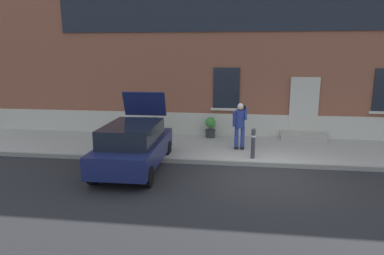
{
  "coord_description": "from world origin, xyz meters",
  "views": [
    {
      "loc": [
        -0.77,
        -10.1,
        3.64
      ],
      "look_at": [
        -2.34,
        1.6,
        1.1
      ],
      "focal_mm": 32.44,
      "sensor_mm": 36.0,
      "label": 1
    }
  ],
  "objects_px": {
    "person_on_phone": "(240,123)",
    "planter_cream": "(156,126)",
    "planter_charcoal": "(211,127)",
    "bollard_near_person": "(253,142)",
    "hatchback_car_navy": "(134,145)"
  },
  "relations": [
    {
      "from": "person_on_phone",
      "to": "planter_cream",
      "type": "xyz_separation_m",
      "value": [
        -3.53,
        1.66,
        -0.54
      ]
    },
    {
      "from": "planter_charcoal",
      "to": "person_on_phone",
      "type": "bearing_deg",
      "value": -55.7
    },
    {
      "from": "bollard_near_person",
      "to": "planter_cream",
      "type": "distance_m",
      "value": 4.8
    },
    {
      "from": "person_on_phone",
      "to": "planter_charcoal",
      "type": "bearing_deg",
      "value": 133.61
    },
    {
      "from": "hatchback_car_navy",
      "to": "bollard_near_person",
      "type": "distance_m",
      "value": 3.96
    },
    {
      "from": "hatchback_car_navy",
      "to": "bollard_near_person",
      "type": "xyz_separation_m",
      "value": [
        3.76,
        1.23,
        -0.09
      ]
    },
    {
      "from": "hatchback_car_navy",
      "to": "bollard_near_person",
      "type": "bearing_deg",
      "value": 18.15
    },
    {
      "from": "planter_cream",
      "to": "hatchback_car_navy",
      "type": "bearing_deg",
      "value": -86.85
    },
    {
      "from": "person_on_phone",
      "to": "planter_charcoal",
      "type": "xyz_separation_m",
      "value": [
        -1.2,
        1.77,
        -0.54
      ]
    },
    {
      "from": "hatchback_car_navy",
      "to": "planter_charcoal",
      "type": "height_order",
      "value": "hatchback_car_navy"
    },
    {
      "from": "planter_charcoal",
      "to": "planter_cream",
      "type": "bearing_deg",
      "value": -177.27
    },
    {
      "from": "planter_charcoal",
      "to": "bollard_near_person",
      "type": "bearing_deg",
      "value": -59.23
    },
    {
      "from": "person_on_phone",
      "to": "hatchback_car_navy",
      "type": "bearing_deg",
      "value": -136.44
    },
    {
      "from": "bollard_near_person",
      "to": "person_on_phone",
      "type": "bearing_deg",
      "value": 114.01
    },
    {
      "from": "hatchback_car_navy",
      "to": "planter_charcoal",
      "type": "distance_m",
      "value": 4.54
    }
  ]
}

